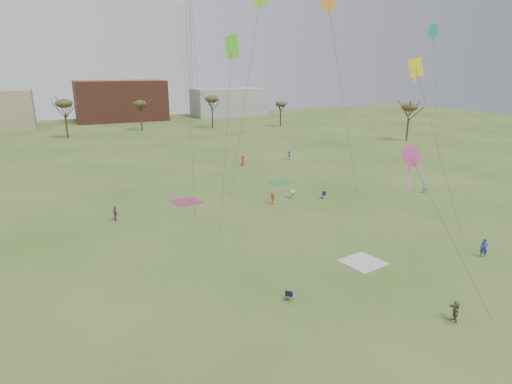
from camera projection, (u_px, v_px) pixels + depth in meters
name	position (u px, v px, depth m)	size (l,w,h in m)	color
ground	(337.00, 322.00, 27.28)	(260.00, 260.00, 0.00)	#35551A
flyer_near_right	(484.00, 248.00, 36.48)	(0.61, 0.40, 1.67)	navy
spectator_fore_c	(455.00, 311.00, 27.20)	(1.32, 0.42, 1.43)	brown
flyer_mid_b	(272.00, 198.00, 50.85)	(1.01, 0.58, 1.56)	#B94922
flyer_mid_c	(425.00, 187.00, 55.33)	(0.58, 0.38, 1.59)	#738FBF
spectator_mid_d	(115.00, 213.00, 45.28)	(0.94, 0.39, 1.60)	#983F91
spectator_mid_e	(293.00, 192.00, 53.05)	(0.83, 0.65, 1.71)	white
flyer_far_b	(243.00, 160.00, 71.04)	(0.85, 0.55, 1.73)	#BC3520
flyer_far_c	(289.00, 155.00, 75.23)	(1.07, 0.61, 1.66)	#1F4790
blanket_cream	(363.00, 262.00, 35.71)	(3.09, 3.09, 0.03)	beige
blanket_plum	(186.00, 202.00, 51.84)	(3.10, 3.10, 0.03)	#932D54
blanket_olive	(280.00, 182.00, 60.62)	(2.76, 2.76, 0.03)	#2E7F38
camp_chair_center	(289.00, 297.00, 29.77)	(0.73, 0.74, 0.87)	#131C35
camp_chair_right	(323.00, 196.00, 53.15)	(0.74, 0.73, 0.87)	#141F37
tree_line	(112.00, 109.00, 92.84)	(117.44, 49.32, 8.91)	#3A2B1E
building_brick	(121.00, 100.00, 131.87)	(26.00, 16.00, 12.00)	brown
building_grey	(229.00, 102.00, 144.93)	(24.00, 12.00, 9.00)	gray
radio_tower	(192.00, 57.00, 142.81)	(1.51, 1.72, 41.00)	#9EA3A8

